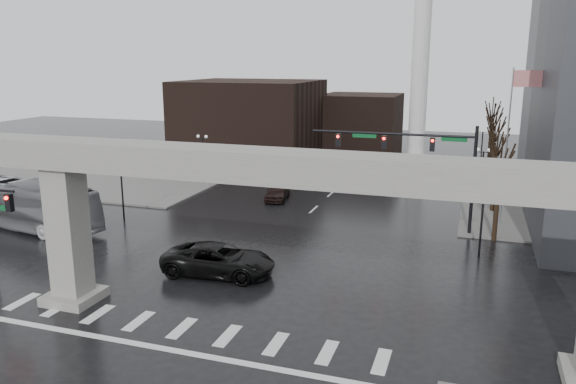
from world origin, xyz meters
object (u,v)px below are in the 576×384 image
far_car (277,191)px  pickup_truck (219,260)px  signal_mast_arm (420,154)px  city_bus (27,205)px

far_car → pickup_truck: bearing=-90.5°
signal_mast_arm → far_car: size_ratio=2.66×
pickup_truck → far_car: (-2.83, 18.45, -0.15)m
signal_mast_arm → city_bus: 29.79m
pickup_truck → city_bus: city_bus is taller
pickup_truck → city_bus: bearing=72.7°
city_bus → far_car: bearing=-35.4°
signal_mast_arm → city_bus: (-28.15, -8.89, -3.99)m
city_bus → far_car: 20.84m
pickup_truck → city_bus: size_ratio=0.51×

